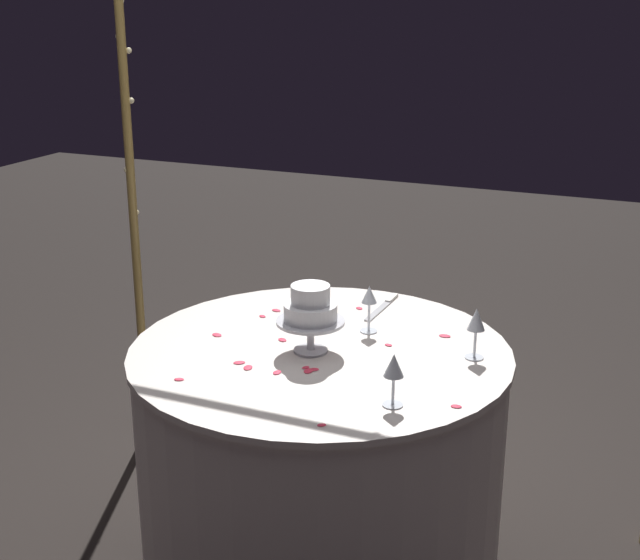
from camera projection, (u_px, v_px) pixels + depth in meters
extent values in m
plane|color=black|center=(320.00, 550.00, 3.07)|extent=(12.00, 12.00, 0.00)
cylinder|color=olive|center=(133.00, 212.00, 3.58)|extent=(0.04, 0.04, 2.02)
sphere|color=#F9EAB2|center=(136.00, 213.00, 3.59)|extent=(0.02, 0.02, 0.02)
sphere|color=#F9EAB2|center=(129.00, 51.00, 3.38)|extent=(0.02, 0.02, 0.02)
sphere|color=#F9EAB2|center=(131.00, 101.00, 3.44)|extent=(0.02, 0.02, 0.02)
sphere|color=#F9EAB2|center=(127.00, 170.00, 3.52)|extent=(0.02, 0.02, 0.02)
sphere|color=#F9EAB2|center=(121.00, 1.00, 3.33)|extent=(0.02, 0.02, 0.02)
sphere|color=#F9EAB2|center=(119.00, 37.00, 3.37)|extent=(0.02, 0.02, 0.02)
cylinder|color=silver|center=(320.00, 456.00, 2.96)|extent=(1.22, 1.22, 0.75)
cylinder|color=silver|center=(320.00, 352.00, 2.84)|extent=(1.24, 1.24, 0.02)
cylinder|color=silver|center=(311.00, 350.00, 2.81)|extent=(0.11, 0.11, 0.01)
cylinder|color=silver|center=(311.00, 336.00, 2.80)|extent=(0.02, 0.02, 0.09)
cylinder|color=silver|center=(311.00, 322.00, 2.78)|extent=(0.22, 0.22, 0.01)
cylinder|color=white|center=(310.00, 312.00, 2.77)|extent=(0.17, 0.17, 0.05)
cylinder|color=white|center=(310.00, 295.00, 2.75)|extent=(0.12, 0.12, 0.06)
cylinder|color=silver|center=(393.00, 405.00, 2.45)|extent=(0.06, 0.06, 0.00)
cylinder|color=silver|center=(393.00, 390.00, 2.43)|extent=(0.01, 0.01, 0.09)
cone|color=silver|center=(394.00, 365.00, 2.41)|extent=(0.06, 0.06, 0.07)
cylinder|color=silver|center=(369.00, 331.00, 2.98)|extent=(0.06, 0.06, 0.00)
cylinder|color=silver|center=(369.00, 317.00, 2.96)|extent=(0.01, 0.01, 0.10)
cone|color=silver|center=(369.00, 294.00, 2.93)|extent=(0.05, 0.05, 0.06)
cylinder|color=silver|center=(474.00, 357.00, 2.76)|extent=(0.06, 0.06, 0.00)
cylinder|color=silver|center=(475.00, 343.00, 2.75)|extent=(0.01, 0.01, 0.09)
cone|color=silver|center=(476.00, 319.00, 2.72)|extent=(0.06, 0.06, 0.07)
cube|color=silver|center=(378.00, 311.00, 3.16)|extent=(0.03, 0.22, 0.01)
cube|color=white|center=(392.00, 298.00, 3.28)|extent=(0.02, 0.09, 0.01)
ellipsoid|color=#E02D47|center=(179.00, 379.00, 2.61)|extent=(0.03, 0.03, 0.00)
ellipsoid|color=#E02D47|center=(217.00, 335.00, 2.94)|extent=(0.05, 0.04, 0.00)
ellipsoid|color=#E02D47|center=(310.00, 333.00, 2.96)|extent=(0.03, 0.02, 0.00)
ellipsoid|color=#E02D47|center=(276.00, 310.00, 3.17)|extent=(0.04, 0.03, 0.00)
ellipsoid|color=#E02D47|center=(456.00, 406.00, 2.44)|extent=(0.03, 0.02, 0.00)
ellipsoid|color=#E02D47|center=(248.00, 368.00, 2.69)|extent=(0.04, 0.04, 0.00)
ellipsoid|color=#E02D47|center=(277.00, 372.00, 2.65)|extent=(0.02, 0.03, 0.00)
ellipsoid|color=#E02D47|center=(239.00, 363.00, 2.72)|extent=(0.05, 0.04, 0.00)
ellipsoid|color=#E02D47|center=(282.00, 340.00, 2.90)|extent=(0.04, 0.04, 0.00)
ellipsoid|color=#E02D47|center=(306.00, 367.00, 2.69)|extent=(0.03, 0.03, 0.00)
ellipsoid|color=#E02D47|center=(359.00, 308.00, 3.19)|extent=(0.04, 0.04, 0.00)
ellipsoid|color=#E02D47|center=(314.00, 369.00, 2.67)|extent=(0.04, 0.04, 0.00)
ellipsoid|color=#E02D47|center=(308.00, 371.00, 2.66)|extent=(0.03, 0.04, 0.00)
ellipsoid|color=#E02D47|center=(322.00, 425.00, 2.33)|extent=(0.03, 0.03, 0.00)
ellipsoid|color=#E02D47|center=(262.00, 316.00, 3.11)|extent=(0.04, 0.03, 0.00)
ellipsoid|color=#E02D47|center=(445.00, 336.00, 2.93)|extent=(0.04, 0.03, 0.00)
ellipsoid|color=#E02D47|center=(388.00, 345.00, 2.86)|extent=(0.03, 0.03, 0.00)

